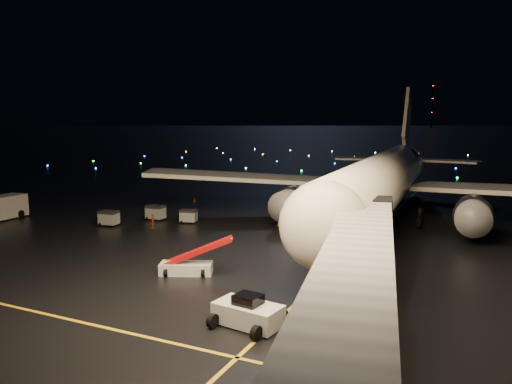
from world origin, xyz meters
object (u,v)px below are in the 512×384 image
airliner (386,150)px  baggage_cart_0 (189,216)px  crew_c (153,221)px  baggage_cart_2 (109,218)px  belt_loader (186,256)px  pushback_tug (248,310)px  baggage_cart_1 (156,213)px  service_truck (1,208)px

airliner → baggage_cart_0: (-20.36, -10.44, -7.66)m
crew_c → baggage_cart_2: bearing=-115.8°
belt_loader → baggage_cart_2: size_ratio=2.93×
pushback_tug → baggage_cart_1: bearing=143.9°
crew_c → baggage_cart_1: 4.50m
belt_loader → baggage_cart_0: belt_loader is taller
baggage_cart_0 → baggage_cart_2: baggage_cart_2 is taller
service_truck → baggage_cart_1: bearing=21.6°
pushback_tug → baggage_cart_0: pushback_tug is taller
service_truck → baggage_cart_0: bearing=17.3°
baggage_cart_0 → baggage_cart_1: 4.53m
baggage_cart_2 → pushback_tug: bearing=-42.9°
pushback_tug → baggage_cart_0: size_ratio=2.15×
belt_loader → baggage_cart_2: 21.09m
airliner → service_truck: (-41.80, -18.50, -7.01)m
pushback_tug → service_truck: (-40.66, 15.22, 0.49)m
airliner → crew_c: 27.80m
airliner → service_truck: airliner is taller
service_truck → baggage_cart_0: 22.91m
belt_loader → baggage_cart_0: 19.62m
service_truck → baggage_cart_0: size_ratio=4.24×
crew_c → baggage_cart_2: size_ratio=0.78×
service_truck → baggage_cart_1: 18.65m
service_truck → baggage_cart_2: (14.16, 2.84, -0.58)m
airliner → belt_loader: size_ratio=10.08×
baggage_cart_2 → service_truck: bearing=-177.2°
airliner → baggage_cart_1: size_ratio=28.66×
pushback_tug → crew_c: bearing=146.0°
service_truck → pushback_tug: bearing=-23.8°
airliner → crew_c: (-22.48, -14.46, -7.66)m
baggage_cart_0 → pushback_tug: bearing=-65.2°
pushback_tug → baggage_cart_0: (-19.23, 23.29, -0.16)m
pushback_tug → airliner: bearing=96.2°
crew_c → baggage_cart_0: size_ratio=0.86×
airliner → baggage_cart_0: size_ratio=32.53×
baggage_cart_1 → baggage_cart_2: (-2.75, -5.01, -0.03)m
service_truck → airliner: bearing=20.6°
belt_loader → service_truck: size_ratio=0.76×
crew_c → belt_loader: bearing=6.4°
baggage_cart_1 → airliner: bearing=22.0°
belt_loader → airliner: bearing=46.6°
baggage_cart_1 → baggage_cart_2: baggage_cart_1 is taller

